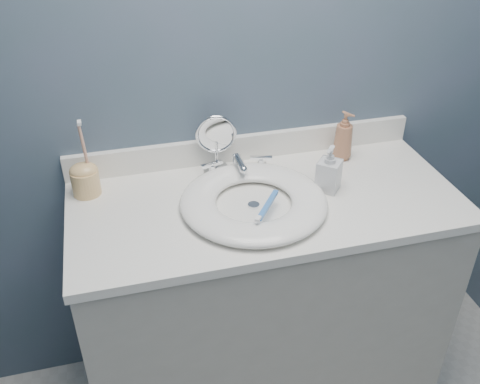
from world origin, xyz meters
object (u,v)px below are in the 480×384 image
object	(u,v)px
makeup_mirror	(216,140)
soap_bottle_clear	(329,169)
soap_bottle_amber	(344,136)
toothbrush_holder	(85,178)

from	to	relation	value
makeup_mirror	soap_bottle_clear	world-z (taller)	makeup_mirror
soap_bottle_amber	soap_bottle_clear	xyz separation A→B (m)	(-0.13, -0.18, -0.01)
soap_bottle_amber	makeup_mirror	bearing A→B (deg)	147.24
soap_bottle_clear	makeup_mirror	bearing A→B (deg)	-172.79
soap_bottle_clear	toothbrush_holder	distance (m)	0.76
makeup_mirror	toothbrush_holder	xyz separation A→B (m)	(-0.43, -0.04, -0.05)
soap_bottle_clear	toothbrush_holder	size ratio (longest dim) A/B	0.60
makeup_mirror	soap_bottle_clear	size ratio (longest dim) A/B	1.32
makeup_mirror	soap_bottle_amber	bearing A→B (deg)	3.04
toothbrush_holder	soap_bottle_clear	bearing A→B (deg)	-12.72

